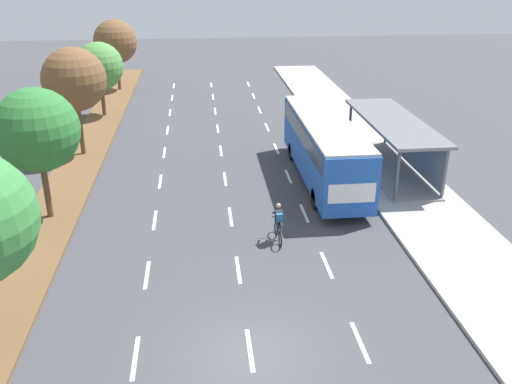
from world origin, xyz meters
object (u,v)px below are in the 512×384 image
median_tree_fourth (99,66)px  median_tree_fifth (115,42)px  bus (324,144)px  cyclist (278,224)px  median_tree_second (37,130)px  median_tree_third (74,80)px  bus_shelter (397,140)px

median_tree_fourth → median_tree_fifth: (0.09, 8.78, 0.51)m
bus → cyclist: 7.49m
median_tree_second → median_tree_fourth: bearing=90.2°
cyclist → median_tree_fourth: (-10.24, 20.85, 2.98)m
bus → median_tree_third: (-13.60, 5.51, 2.55)m
bus → median_tree_fourth: 19.81m
cyclist → median_tree_third: bearing=130.3°
bus → cyclist: size_ratio=6.20×
bus_shelter → median_tree_fifth: 28.55m
bus_shelter → median_tree_second: median_tree_second is taller
cyclist → median_tree_second: 11.24m
median_tree_fifth → median_tree_third: bearing=-90.3°
median_tree_fourth → median_tree_fifth: median_tree_fifth is taller
bus_shelter → median_tree_third: 18.67m
median_tree_second → median_tree_fourth: size_ratio=1.11×
cyclist → median_tree_fifth: median_tree_fifth is taller
cyclist → median_tree_third: (-10.23, 12.07, 3.83)m
median_tree_second → median_tree_third: 8.79m
median_tree_second → median_tree_fifth: (0.03, 26.34, 0.04)m
cyclist → median_tree_fourth: size_ratio=0.34×
median_tree_third → median_tree_second: bearing=-89.6°
bus → median_tree_fourth: size_ratio=2.09×
bus_shelter → bus: (-4.28, -0.87, 0.20)m
median_tree_third → bus: bearing=-22.0°
bus → cyclist: (-3.37, -6.56, -1.28)m
median_tree_third → median_tree_fourth: (-0.01, 8.78, -0.85)m
bus_shelter → cyclist: bearing=-135.8°
bus → median_tree_second: 14.10m
bus → cyclist: bus is taller
bus → median_tree_fourth: bearing=133.6°
cyclist → median_tree_second: (-10.18, 3.29, 3.45)m
median_tree_second → median_tree_fifth: bearing=89.9°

